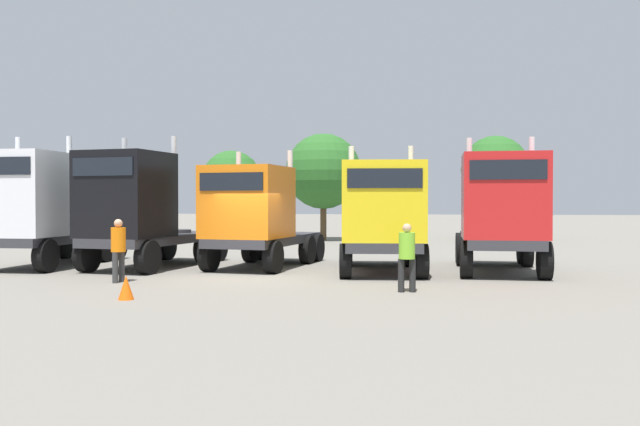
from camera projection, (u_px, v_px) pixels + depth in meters
ground at (250, 277)px, 19.92m from camera, size 200.00×200.00×0.00m
semi_truck_white at (33, 209)px, 22.23m from camera, size 2.55×6.19×4.46m
semi_truck_black at (137, 209)px, 21.84m from camera, size 3.38×6.37×4.42m
semi_truck_orange at (254, 215)px, 22.11m from camera, size 3.29×6.03×3.98m
semi_truck_yellow at (382, 216)px, 20.52m from camera, size 3.16×6.36×4.02m
semi_truck_red at (502, 213)px, 20.43m from camera, size 2.65×6.33×4.26m
visitor_in_hivis at (118, 246)px, 18.46m from camera, size 0.47×0.47×1.76m
visitor_with_camera at (407, 252)px, 16.48m from camera, size 0.46×0.46×1.70m
traffic_cone_near at (126, 287)px, 15.22m from camera, size 0.36×0.36×0.56m
oak_far_left at (232, 181)px, 41.45m from camera, size 3.72×3.72×5.43m
oak_far_centre at (323, 171)px, 38.54m from camera, size 4.36×4.36×6.18m
oak_far_right at (495, 170)px, 39.70m from camera, size 4.02×4.02×6.17m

